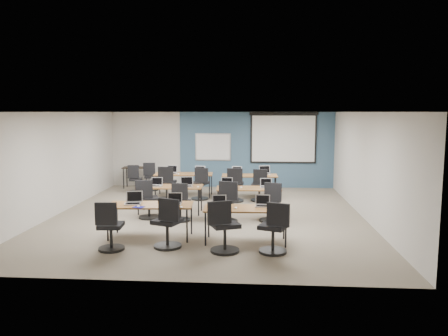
# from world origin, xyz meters

# --- Properties ---
(floor) EXTENTS (8.00, 9.00, 0.02)m
(floor) POSITION_xyz_m (0.00, 0.00, 0.00)
(floor) COLOR #6B6354
(floor) RESTS_ON ground
(ceiling) EXTENTS (8.00, 9.00, 0.02)m
(ceiling) POSITION_xyz_m (0.00, 0.00, 2.70)
(ceiling) COLOR white
(ceiling) RESTS_ON ground
(wall_back) EXTENTS (8.00, 0.04, 2.70)m
(wall_back) POSITION_xyz_m (0.00, 4.50, 1.35)
(wall_back) COLOR beige
(wall_back) RESTS_ON ground
(wall_front) EXTENTS (8.00, 0.04, 2.70)m
(wall_front) POSITION_xyz_m (0.00, -4.50, 1.35)
(wall_front) COLOR beige
(wall_front) RESTS_ON ground
(wall_left) EXTENTS (0.04, 9.00, 2.70)m
(wall_left) POSITION_xyz_m (-4.00, 0.00, 1.35)
(wall_left) COLOR beige
(wall_left) RESTS_ON ground
(wall_right) EXTENTS (0.04, 9.00, 2.70)m
(wall_right) POSITION_xyz_m (4.00, 0.00, 1.35)
(wall_right) COLOR beige
(wall_right) RESTS_ON ground
(blue_accent_panel) EXTENTS (5.50, 0.04, 2.70)m
(blue_accent_panel) POSITION_xyz_m (1.25, 4.47, 1.35)
(blue_accent_panel) COLOR #3D5977
(blue_accent_panel) RESTS_ON wall_back
(whiteboard) EXTENTS (1.28, 0.03, 0.98)m
(whiteboard) POSITION_xyz_m (-0.30, 4.43, 1.45)
(whiteboard) COLOR #B1B5B8
(whiteboard) RESTS_ON wall_back
(projector_screen) EXTENTS (2.40, 0.10, 1.82)m
(projector_screen) POSITION_xyz_m (2.20, 4.41, 1.89)
(projector_screen) COLOR black
(projector_screen) RESTS_ON wall_back
(training_table_front_left) EXTENTS (1.81, 0.75, 0.73)m
(training_table_front_left) POSITION_xyz_m (-1.03, -2.07, 0.69)
(training_table_front_left) COLOR olive
(training_table_front_left) RESTS_ON floor
(training_table_front_right) EXTENTS (1.74, 0.72, 0.73)m
(training_table_front_right) POSITION_xyz_m (1.03, -2.27, 0.68)
(training_table_front_right) COLOR #9F572C
(training_table_front_right) RESTS_ON floor
(training_table_mid_left) EXTENTS (1.72, 0.72, 0.73)m
(training_table_mid_left) POSITION_xyz_m (-1.05, 0.26, 0.68)
(training_table_mid_left) COLOR #9A5F31
(training_table_mid_left) RESTS_ON floor
(training_table_mid_right) EXTENTS (1.68, 0.70, 0.73)m
(training_table_mid_right) POSITION_xyz_m (1.05, 0.15, 0.68)
(training_table_mid_right) COLOR #8F6240
(training_table_mid_right) RESTS_ON floor
(training_table_back_left) EXTENTS (1.85, 0.77, 0.73)m
(training_table_back_left) POSITION_xyz_m (-1.08, 2.64, 0.69)
(training_table_back_left) COLOR brown
(training_table_back_left) RESTS_ON floor
(training_table_back_right) EXTENTS (1.73, 0.72, 0.73)m
(training_table_back_right) POSITION_xyz_m (1.05, 2.48, 0.68)
(training_table_back_right) COLOR brown
(training_table_back_right) RESTS_ON floor
(laptop_0) EXTENTS (0.35, 0.30, 0.27)m
(laptop_0) POSITION_xyz_m (-1.40, -2.03, 0.80)
(laptop_0) COLOR silver
(laptop_0) RESTS_ON training_table_front_left
(mouse_0) EXTENTS (0.09, 0.12, 0.04)m
(mouse_0) POSITION_xyz_m (-1.21, -2.34, 0.74)
(mouse_0) COLOR white
(mouse_0) RESTS_ON training_table_front_left
(task_chair_0) EXTENTS (0.51, 0.51, 0.99)m
(task_chair_0) POSITION_xyz_m (-1.60, -3.02, 0.41)
(task_chair_0) COLOR black
(task_chair_0) RESTS_ON floor
(laptop_1) EXTENTS (0.32, 0.27, 0.24)m
(laptop_1) POSITION_xyz_m (-0.51, -2.02, 0.79)
(laptop_1) COLOR #A6A6AC
(laptop_1) RESTS_ON training_table_front_left
(mouse_1) EXTENTS (0.08, 0.10, 0.03)m
(mouse_1) POSITION_xyz_m (-0.30, -2.35, 0.74)
(mouse_1) COLOR white
(mouse_1) RESTS_ON training_table_front_left
(task_chair_1) EXTENTS (0.59, 0.56, 1.03)m
(task_chair_1) POSITION_xyz_m (-0.50, -2.78, 0.43)
(task_chair_1) COLOR black
(task_chair_1) RESTS_ON floor
(laptop_2) EXTENTS (0.30, 0.25, 0.23)m
(laptop_2) POSITION_xyz_m (0.46, -2.15, 0.79)
(laptop_2) COLOR silver
(laptop_2) RESTS_ON training_table_front_right
(mouse_2) EXTENTS (0.08, 0.11, 0.04)m
(mouse_2) POSITION_xyz_m (0.83, -2.34, 0.74)
(mouse_2) COLOR white
(mouse_2) RESTS_ON training_table_front_right
(task_chair_2) EXTENTS (0.60, 0.57, 1.04)m
(task_chair_2) POSITION_xyz_m (0.62, -2.98, 0.43)
(task_chair_2) COLOR black
(task_chair_2) RESTS_ON floor
(laptop_3) EXTENTS (0.31, 0.26, 0.24)m
(laptop_3) POSITION_xyz_m (1.38, -2.09, 0.79)
(laptop_3) COLOR #A7A7A8
(laptop_3) RESTS_ON training_table_front_right
(mouse_3) EXTENTS (0.07, 0.10, 0.03)m
(mouse_3) POSITION_xyz_m (1.70, -2.30, 0.74)
(mouse_3) COLOR white
(mouse_3) RESTS_ON training_table_front_right
(task_chair_3) EXTENTS (0.57, 0.54, 1.02)m
(task_chair_3) POSITION_xyz_m (1.59, -2.96, 0.42)
(task_chair_3) COLOR black
(task_chair_3) RESTS_ON floor
(laptop_4) EXTENTS (0.30, 0.26, 0.23)m
(laptop_4) POSITION_xyz_m (-1.41, 0.22, 0.79)
(laptop_4) COLOR #9B9CA8
(laptop_4) RESTS_ON training_table_mid_left
(mouse_4) EXTENTS (0.07, 0.11, 0.04)m
(mouse_4) POSITION_xyz_m (-1.30, 0.17, 0.74)
(mouse_4) COLOR white
(mouse_4) RESTS_ON training_table_mid_left
(task_chair_4) EXTENTS (0.55, 0.53, 1.01)m
(task_chair_4) POSITION_xyz_m (-1.50, -0.42, 0.42)
(task_chair_4) COLOR black
(task_chair_4) RESTS_ON floor
(laptop_5) EXTENTS (0.34, 0.29, 0.26)m
(laptop_5) POSITION_xyz_m (-0.61, 0.22, 0.79)
(laptop_5) COLOR #ADAEBB
(laptop_5) RESTS_ON training_table_mid_left
(mouse_5) EXTENTS (0.06, 0.09, 0.03)m
(mouse_5) POSITION_xyz_m (-0.28, 0.15, 0.74)
(mouse_5) COLOR white
(mouse_5) RESTS_ON training_table_mid_left
(task_chair_5) EXTENTS (0.50, 0.50, 0.98)m
(task_chair_5) POSITION_xyz_m (-0.63, -0.63, 0.40)
(task_chair_5) COLOR black
(task_chair_5) RESTS_ON floor
(laptop_6) EXTENTS (0.31, 0.27, 0.24)m
(laptop_6) POSITION_xyz_m (0.46, 0.28, 0.79)
(laptop_6) COLOR #AFAFB9
(laptop_6) RESTS_ON training_table_mid_right
(mouse_6) EXTENTS (0.07, 0.11, 0.04)m
(mouse_6) POSITION_xyz_m (0.86, 0.13, 0.74)
(mouse_6) COLOR white
(mouse_6) RESTS_ON training_table_mid_right
(task_chair_6) EXTENTS (0.59, 0.58, 1.05)m
(task_chair_6) POSITION_xyz_m (0.53, -0.69, 0.44)
(task_chair_6) COLOR black
(task_chair_6) RESTS_ON floor
(laptop_7) EXTENTS (0.30, 0.26, 0.23)m
(laptop_7) POSITION_xyz_m (1.51, 0.25, 0.79)
(laptop_7) COLOR #B3B3B7
(laptop_7) RESTS_ON training_table_mid_right
(mouse_7) EXTENTS (0.08, 0.11, 0.04)m
(mouse_7) POSITION_xyz_m (1.61, 0.15, 0.74)
(mouse_7) COLOR white
(mouse_7) RESTS_ON training_table_mid_right
(task_chair_7) EXTENTS (0.54, 0.52, 1.00)m
(task_chair_7) POSITION_xyz_m (1.60, -0.53, 0.41)
(task_chair_7) COLOR black
(task_chair_7) RESTS_ON floor
(laptop_8) EXTENTS (0.34, 0.29, 0.26)m
(laptop_8) POSITION_xyz_m (-1.47, 2.64, 0.79)
(laptop_8) COLOR #BEBEBF
(laptop_8) RESTS_ON training_table_back_left
(mouse_8) EXTENTS (0.07, 0.11, 0.04)m
(mouse_8) POSITION_xyz_m (-1.21, 2.47, 0.74)
(mouse_8) COLOR white
(mouse_8) RESTS_ON training_table_back_left
(task_chair_8) EXTENTS (0.58, 0.58, 1.05)m
(task_chair_8) POSITION_xyz_m (-1.51, 1.97, 0.44)
(task_chair_8) COLOR black
(task_chair_8) RESTS_ON floor
(laptop_9) EXTENTS (0.33, 0.28, 0.25)m
(laptop_9) POSITION_xyz_m (-0.55, 2.62, 0.79)
(laptop_9) COLOR #A5A5AA
(laptop_9) RESTS_ON training_table_back_left
(mouse_9) EXTENTS (0.07, 0.10, 0.04)m
(mouse_9) POSITION_xyz_m (-0.41, 2.50, 0.74)
(mouse_9) COLOR white
(mouse_9) RESTS_ON training_table_back_left
(task_chair_9) EXTENTS (0.57, 0.54, 1.02)m
(task_chair_9) POSITION_xyz_m (-0.47, 2.05, 0.42)
(task_chair_9) COLOR black
(task_chair_9) RESTS_ON floor
(laptop_10) EXTENTS (0.32, 0.28, 0.25)m
(laptop_10) POSITION_xyz_m (0.63, 2.63, 0.79)
(laptop_10) COLOR #B5B5B9
(laptop_10) RESTS_ON training_table_back_right
(mouse_10) EXTENTS (0.08, 0.11, 0.03)m
(mouse_10) POSITION_xyz_m (0.73, 2.56, 0.74)
(mouse_10) COLOR white
(mouse_10) RESTS_ON training_table_back_right
(task_chair_10) EXTENTS (0.57, 0.57, 1.04)m
(task_chair_10) POSITION_xyz_m (0.60, 1.82, 0.43)
(task_chair_10) COLOR black
(task_chair_10) RESTS_ON floor
(laptop_11) EXTENTS (0.36, 0.30, 0.27)m
(laptop_11) POSITION_xyz_m (1.52, 2.68, 0.80)
(laptop_11) COLOR silver
(laptop_11) RESTS_ON training_table_back_right
(mouse_11) EXTENTS (0.06, 0.09, 0.03)m
(mouse_11) POSITION_xyz_m (1.65, 2.55, 0.74)
(mouse_11) COLOR white
(mouse_11) RESTS_ON training_table_back_right
(task_chair_11) EXTENTS (0.52, 0.52, 1.00)m
(task_chair_11) POSITION_xyz_m (1.36, 1.94, 0.41)
(task_chair_11) COLOR black
(task_chair_11) RESTS_ON floor
(blue_mousepad) EXTENTS (0.26, 0.23, 0.01)m
(blue_mousepad) POSITION_xyz_m (-1.20, -2.36, 0.73)
(blue_mousepad) COLOR navy
(blue_mousepad) RESTS_ON training_table_front_left
(snack_bowl) EXTENTS (0.36, 0.36, 0.07)m
(snack_bowl) POSITION_xyz_m (-0.45, -2.45, 0.76)
(snack_bowl) COLOR #9A6125
(snack_bowl) RESTS_ON training_table_front_left
(snack_plate) EXTENTS (0.21, 0.21, 0.01)m
(snack_plate) POSITION_xyz_m (0.48, -2.41, 0.74)
(snack_plate) COLOR white
(snack_plate) RESTS_ON training_table_front_right
(coffee_cup) EXTENTS (0.06, 0.06, 0.05)m
(coffee_cup) POSITION_xyz_m (0.62, -2.33, 0.77)
(coffee_cup) COLOR white
(coffee_cup) RESTS_ON snack_plate
(utility_table) EXTENTS (0.94, 0.52, 0.75)m
(utility_table) POSITION_xyz_m (-3.02, 4.03, 0.66)
(utility_table) COLOR black
(utility_table) RESTS_ON floor
(spare_chair_a) EXTENTS (0.50, 0.50, 0.98)m
(spare_chair_a) POSITION_xyz_m (-2.37, 3.54, 0.40)
(spare_chair_a) COLOR black
(spare_chair_a) RESTS_ON floor
(spare_chair_b) EXTENTS (0.46, 0.46, 0.95)m
(spare_chair_b) POSITION_xyz_m (-2.81, 3.12, 0.39)
(spare_chair_b) COLOR black
(spare_chair_b) RESTS_ON floor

